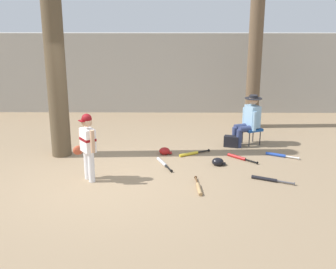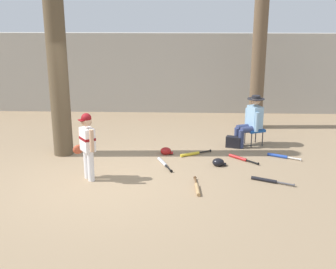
{
  "view_description": "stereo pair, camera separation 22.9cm",
  "coord_description": "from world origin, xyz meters",
  "views": [
    {
      "loc": [
        1.25,
        -7.46,
        3.18
      ],
      "look_at": [
        1.18,
        0.64,
        0.75
      ],
      "focal_mm": 45.68,
      "sensor_mm": 36.0,
      "label": 1
    },
    {
      "loc": [
        1.48,
        -7.45,
        3.18
      ],
      "look_at": [
        1.18,
        0.64,
        0.75
      ],
      "focal_mm": 45.68,
      "sensor_mm": 36.0,
      "label": 2
    }
  ],
  "objects": [
    {
      "name": "young_ballplayer",
      "position": [
        -0.32,
        0.1,
        0.74
      ],
      "size": [
        0.52,
        0.5,
        1.31
      ],
      "color": "white",
      "rests_on": "ground"
    },
    {
      "name": "bat_red_barrel",
      "position": [
        2.72,
        1.3,
        0.03
      ],
      "size": [
        0.59,
        0.58,
        0.07
      ],
      "color": "red",
      "rests_on": "ground"
    },
    {
      "name": "bat_aluminum_silver",
      "position": [
        1.07,
        0.95,
        0.03
      ],
      "size": [
        0.35,
        0.76,
        0.07
      ],
      "color": "#B7BCC6",
      "rests_on": "ground"
    },
    {
      "name": "handbag_beside_stool",
      "position": [
        2.67,
        2.15,
        0.13
      ],
      "size": [
        0.38,
        0.27,
        0.26
      ],
      "primitive_type": "cube",
      "rotation": [
        0.0,
        0.0,
        -0.3
      ],
      "color": "black",
      "rests_on": "ground"
    },
    {
      "name": "seated_spectator",
      "position": [
        3.07,
        2.32,
        0.64
      ],
      "size": [
        0.67,
        0.55,
        1.2
      ],
      "color": "navy",
      "rests_on": "ground"
    },
    {
      "name": "bat_black_composite",
      "position": [
        3.08,
        0.08,
        0.03
      ],
      "size": [
        0.76,
        0.4,
        0.07
      ],
      "color": "black",
      "rests_on": "ground"
    },
    {
      "name": "folding_stool",
      "position": [
        3.16,
        2.35,
        0.36
      ],
      "size": [
        0.52,
        0.52,
        0.41
      ],
      "color": "#194C9E",
      "rests_on": "ground"
    },
    {
      "name": "bat_wood_tan",
      "position": [
        1.74,
        -0.33,
        0.03
      ],
      "size": [
        0.11,
        0.8,
        0.07
      ],
      "color": "tan",
      "rests_on": "ground"
    },
    {
      "name": "tree_behind_spectator",
      "position": [
        3.45,
        3.94,
        2.47
      ],
      "size": [
        0.59,
        0.59,
        5.57
      ],
      "color": "brown",
      "rests_on": "ground"
    },
    {
      "name": "concrete_back_wall",
      "position": [
        0.0,
        5.72,
        1.21
      ],
      "size": [
        18.0,
        0.36,
        2.42
      ],
      "primitive_type": "cube",
      "color": "#ADA89E",
      "rests_on": "ground"
    },
    {
      "name": "bat_blue_youth",
      "position": [
        3.61,
        1.47,
        0.03
      ],
      "size": [
        0.68,
        0.39,
        0.07
      ],
      "color": "#2347AD",
      "rests_on": "ground"
    },
    {
      "name": "batting_helmet_black",
      "position": [
        2.22,
        0.92,
        0.07
      ],
      "size": [
        0.29,
        0.22,
        0.17
      ],
      "color": "black",
      "rests_on": "ground"
    },
    {
      "name": "tree_near_player",
      "position": [
        -1.2,
        1.54,
        2.55
      ],
      "size": [
        0.69,
        0.69,
        5.83
      ],
      "color": "brown",
      "rests_on": "ground"
    },
    {
      "name": "bat_yellow_trainer",
      "position": [
        1.69,
        1.55,
        0.03
      ],
      "size": [
        0.71,
        0.43,
        0.07
      ],
      "color": "yellow",
      "rests_on": "ground"
    },
    {
      "name": "batting_helmet_red",
      "position": [
        1.1,
        1.61,
        0.07
      ],
      "size": [
        0.29,
        0.22,
        0.17
      ],
      "color": "#A81919",
      "rests_on": "ground"
    },
    {
      "name": "ground_plane",
      "position": [
        0.0,
        0.0,
        0.0
      ],
      "size": [
        60.0,
        60.0,
        0.0
      ],
      "primitive_type": "plane",
      "color": "#937A5B"
    }
  ]
}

